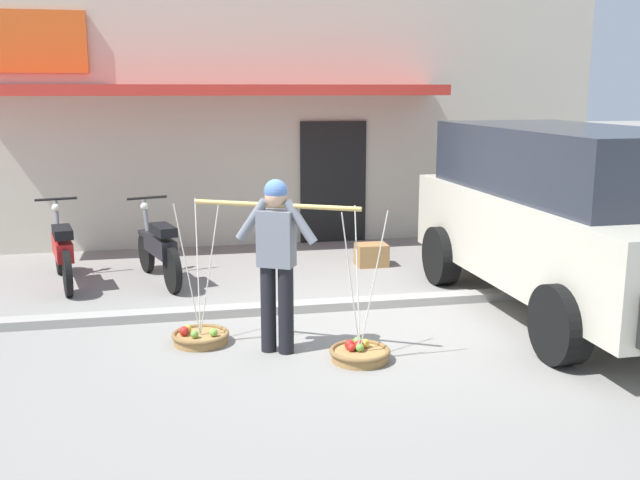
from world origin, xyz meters
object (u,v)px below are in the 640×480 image
object	(u,v)px
fruit_vendor	(276,254)
wooden_crate	(372,255)
parked_truck	(570,214)
fruit_basket_right_side	(360,352)
motorcycle_nearest_shop	(62,251)
motorcycle_second_in_row	(159,249)
fruit_basket_left_side	(200,336)

from	to	relation	value
fruit_vendor	wooden_crate	size ratio (longest dim) A/B	3.85
parked_truck	wooden_crate	world-z (taller)	parked_truck
fruit_basket_right_side	motorcycle_nearest_shop	bearing A→B (deg)	132.47
fruit_basket_right_side	parked_truck	bearing A→B (deg)	21.56
motorcycle_second_in_row	fruit_basket_left_side	bearing A→B (deg)	-80.47
fruit_basket_left_side	fruit_basket_right_side	xyz separation A→B (m)	(1.46, -0.77, 0.00)
fruit_basket_right_side	wooden_crate	bearing A→B (deg)	72.83
motorcycle_nearest_shop	fruit_vendor	bearing A→B (deg)	-51.67
fruit_vendor	motorcycle_nearest_shop	distance (m)	3.87
fruit_basket_right_side	motorcycle_second_in_row	bearing A→B (deg)	119.82
motorcycle_second_in_row	fruit_vendor	bearing A→B (deg)	-68.29
fruit_basket_left_side	wooden_crate	world-z (taller)	fruit_basket_left_side
fruit_basket_left_side	wooden_crate	size ratio (longest dim) A/B	3.30
motorcycle_nearest_shop	parked_truck	size ratio (longest dim) A/B	0.37
fruit_vendor	fruit_basket_right_side	world-z (taller)	fruit_vendor
fruit_vendor	motorcycle_second_in_row	size ratio (longest dim) A/B	0.96
fruit_basket_right_side	wooden_crate	distance (m)	3.79
wooden_crate	parked_truck	bearing A→B (deg)	-57.77
parked_truck	wooden_crate	bearing A→B (deg)	122.23
motorcycle_second_in_row	wooden_crate	world-z (taller)	motorcycle_second_in_row
fruit_vendor	motorcycle_nearest_shop	bearing A→B (deg)	128.33
fruit_vendor	fruit_basket_right_side	size ratio (longest dim) A/B	1.17
fruit_basket_right_side	motorcycle_second_in_row	world-z (taller)	fruit_basket_right_side
wooden_crate	fruit_basket_right_side	bearing A→B (deg)	-107.17
fruit_basket_right_side	parked_truck	distance (m)	3.11
fruit_basket_left_side	motorcycle_second_in_row	distance (m)	2.57
fruit_basket_right_side	wooden_crate	xyz separation A→B (m)	(1.12, 3.62, 0.08)
fruit_basket_right_side	fruit_basket_left_side	bearing A→B (deg)	152.09
fruit_vendor	parked_truck	bearing A→B (deg)	11.34
fruit_vendor	motorcycle_second_in_row	xyz separation A→B (m)	(-1.15, 2.90, -0.52)
fruit_basket_right_side	wooden_crate	world-z (taller)	fruit_basket_right_side
fruit_basket_right_side	motorcycle_second_in_row	size ratio (longest dim) A/B	0.82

